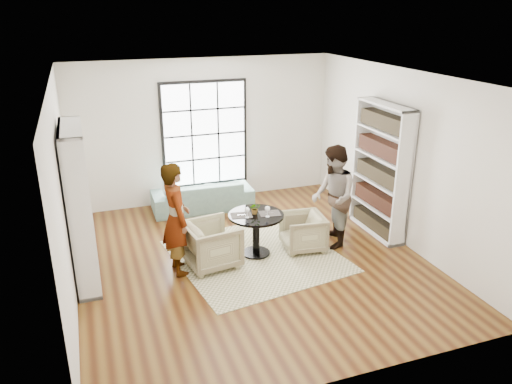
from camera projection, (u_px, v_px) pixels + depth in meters
name	position (u px, v px, depth m)	size (l,w,h in m)	color
ground	(251.00, 260.00, 8.28)	(6.00, 6.00, 0.00)	brown
room_shell	(241.00, 179.00, 8.31)	(6.00, 6.01, 6.00)	silver
rug	(256.00, 256.00, 8.41)	(2.55, 2.55, 0.01)	#C5BC94
pedestal_table	(256.00, 225.00, 8.29)	(0.92, 0.92, 0.74)	black
sofa	(202.00, 195.00, 10.27)	(2.04, 0.80, 0.60)	slate
armchair_left	(212.00, 244.00, 8.00)	(0.79, 0.82, 0.74)	tan
armchair_right	(303.00, 232.00, 8.56)	(0.68, 0.70, 0.64)	#C0B889
person_left	(176.00, 219.00, 7.64)	(0.66, 0.43, 1.80)	gray
person_right	(333.00, 197.00, 8.53)	(0.87, 0.68, 1.79)	gray
placemat_left	(241.00, 215.00, 8.18)	(0.34, 0.26, 0.01)	#292624
placemat_right	(270.00, 213.00, 8.25)	(0.34, 0.26, 0.01)	#292624
cutlery_left	(241.00, 215.00, 8.18)	(0.14, 0.22, 0.01)	#BCBDC1
cutlery_right	(270.00, 213.00, 8.25)	(0.14, 0.22, 0.01)	#BCBDC1
wine_glass_left	(247.00, 210.00, 8.05)	(0.08, 0.08, 0.18)	silver
wine_glass_right	(268.00, 209.00, 8.08)	(0.09, 0.09, 0.19)	silver
flower_centerpiece	(255.00, 208.00, 8.21)	(0.17, 0.15, 0.19)	gray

